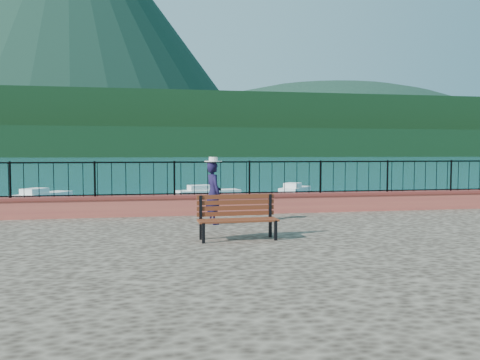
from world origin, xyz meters
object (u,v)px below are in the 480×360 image
object	(u,v)px
boat_2	(337,198)
boat_1	(359,212)
boat_0	(103,218)
person	(213,193)
boat_4	(209,190)
boat_3	(42,194)
boat_5	(295,187)
park_bench	(238,226)

from	to	relation	value
boat_2	boat_1	bearing A→B (deg)	-121.07
boat_0	boat_1	distance (m)	10.74
person	boat_4	world-z (taller)	person
boat_3	boat_5	size ratio (longest dim) A/B	1.22
park_bench	boat_4	bearing A→B (deg)	83.23
boat_0	park_bench	bearing A→B (deg)	-95.74
boat_3	park_bench	bearing A→B (deg)	-128.17
boat_0	person	bearing A→B (deg)	-91.58
boat_1	boat_5	bearing A→B (deg)	93.90
boat_4	boat_5	xyz separation A→B (m)	(6.59, 1.39, 0.00)
boat_2	boat_5	distance (m)	8.07
boat_3	boat_4	xyz separation A→B (m)	(10.68, 0.59, 0.00)
boat_1	boat_5	xyz separation A→B (m)	(1.50, 14.29, 0.00)
person	boat_2	distance (m)	16.19
boat_1	boat_4	size ratio (longest dim) A/B	1.00
boat_4	boat_1	bearing A→B (deg)	-81.25
park_bench	boat_2	world-z (taller)	park_bench
boat_2	boat_3	bearing A→B (deg)	143.53
boat_4	boat_3	bearing A→B (deg)	170.40
person	boat_1	xyz separation A→B (m)	(7.26, 7.27, -1.59)
boat_2	person	bearing A→B (deg)	-140.25
boat_0	boat_1	xyz separation A→B (m)	(10.74, -0.08, 0.00)
person	boat_5	bearing A→B (deg)	-36.72
boat_2	boat_4	xyz separation A→B (m)	(-6.64, 6.68, 0.00)
boat_2	boat_4	bearing A→B (deg)	117.72
person	boat_3	bearing A→B (deg)	8.88
boat_1	boat_2	distance (m)	6.42
boat_2	boat_3	size ratio (longest dim) A/B	0.90
park_bench	boat_0	bearing A→B (deg)	109.36
person	boat_5	xyz separation A→B (m)	(8.76, 21.56, -1.59)
boat_1	boat_5	distance (m)	14.37
boat_4	park_bench	bearing A→B (deg)	-107.72
person	boat_1	size ratio (longest dim) A/B	0.36
park_bench	boat_3	size ratio (longest dim) A/B	0.40
boat_0	boat_2	world-z (taller)	same
boat_0	boat_5	bearing A→B (deg)	22.36
boat_0	boat_1	size ratio (longest dim) A/B	0.85
boat_1	boat_4	world-z (taller)	same
boat_5	boat_2	bearing A→B (deg)	-142.38
person	boat_3	size ratio (longest dim) A/B	0.38
boat_0	boat_2	bearing A→B (deg)	-0.32
person	boat_0	bearing A→B (deg)	10.73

